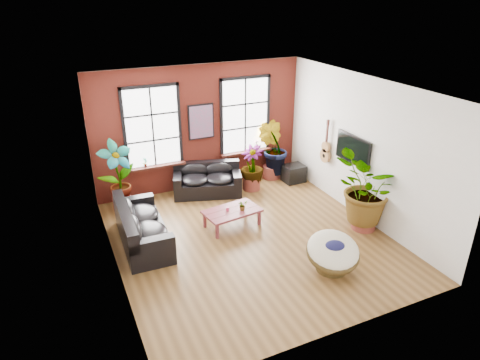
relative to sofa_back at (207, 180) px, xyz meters
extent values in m
cube|color=brown|center=(0.06, -2.70, -0.40)|extent=(6.00, 6.50, 0.02)
cube|color=white|center=(0.06, -2.70, 3.12)|extent=(6.00, 6.50, 0.02)
cube|color=#4A1611|center=(0.06, 0.56, 1.36)|extent=(6.00, 0.02, 3.50)
cube|color=silver|center=(0.06, -5.96, 1.36)|extent=(6.00, 0.02, 3.50)
cube|color=silver|center=(-2.95, -2.70, 1.36)|extent=(0.02, 6.50, 3.50)
cube|color=silver|center=(3.07, -2.70, 1.36)|extent=(0.02, 6.50, 3.50)
cube|color=white|center=(-1.29, 0.50, 1.56)|extent=(1.40, 0.02, 2.10)
cube|color=#33120E|center=(-1.29, 0.43, 0.48)|extent=(1.60, 0.22, 0.06)
cube|color=white|center=(1.41, 0.50, 1.56)|extent=(1.40, 0.02, 2.10)
cube|color=#33120E|center=(1.41, 0.43, 0.48)|extent=(1.60, 0.22, 0.06)
cube|color=black|center=(-0.02, -0.05, -0.17)|extent=(2.04, 1.43, 0.42)
cube|color=black|center=(0.09, 0.27, 0.25)|extent=(1.83, 0.78, 0.43)
cube|color=black|center=(-0.79, 0.20, 0.15)|extent=(0.49, 0.93, 0.22)
cube|color=black|center=(0.76, -0.30, 0.15)|extent=(0.49, 0.93, 0.22)
ellipsoid|color=black|center=(-0.37, 0.01, 0.10)|extent=(0.97, 0.96, 0.24)
ellipsoid|color=black|center=(-0.29, 0.26, 0.25)|extent=(0.81, 0.47, 0.41)
ellipsoid|color=black|center=(0.30, -0.21, 0.10)|extent=(0.97, 0.96, 0.24)
ellipsoid|color=black|center=(0.38, 0.04, 0.25)|extent=(0.81, 0.47, 0.41)
cube|color=black|center=(-2.23, -1.82, -0.16)|extent=(1.02, 2.30, 0.44)
cube|color=black|center=(-2.59, -1.81, 0.28)|extent=(0.31, 2.27, 0.45)
cube|color=black|center=(-2.26, -2.84, 0.17)|extent=(0.96, 0.26, 0.23)
cube|color=black|center=(-2.19, -0.81, 0.17)|extent=(0.96, 0.26, 0.23)
ellipsoid|color=black|center=(-2.19, -2.28, 0.12)|extent=(0.83, 1.02, 0.25)
ellipsoid|color=black|center=(-2.46, -2.27, 0.28)|extent=(0.29, 1.00, 0.44)
ellipsoid|color=black|center=(-2.16, -1.37, 0.12)|extent=(0.83, 1.02, 0.25)
ellipsoid|color=black|center=(-2.43, -1.37, 0.28)|extent=(0.29, 1.00, 0.44)
cube|color=maroon|center=(-0.10, -1.98, 0.02)|extent=(1.43, 0.94, 0.06)
cube|color=#33120E|center=(-0.08, -2.10, 0.05)|extent=(1.32, 0.20, 0.00)
cube|color=#33120E|center=(-0.12, -1.85, 0.05)|extent=(1.32, 0.20, 0.00)
cube|color=maroon|center=(-0.64, -2.36, -0.20)|extent=(0.08, 0.08, 0.37)
cube|color=maroon|center=(0.53, -2.19, -0.20)|extent=(0.08, 0.08, 0.37)
cube|color=maroon|center=(-0.73, -1.76, -0.20)|extent=(0.08, 0.08, 0.37)
cube|color=maroon|center=(0.44, -1.59, -0.20)|extent=(0.08, 0.08, 0.37)
cylinder|color=#C3305C|center=(-0.20, -1.94, 0.09)|extent=(0.09, 0.09, 0.09)
cylinder|color=#4C3B1B|center=(1.06, -4.45, -0.26)|extent=(0.79, 0.79, 0.25)
torus|color=#4C3B1B|center=(1.06, -4.45, 0.03)|extent=(1.37, 1.37, 0.50)
ellipsoid|color=silver|center=(1.06, -4.45, 0.10)|extent=(1.34, 1.38, 0.67)
ellipsoid|color=#151541|center=(1.04, -4.50, 0.22)|extent=(0.50, 0.45, 0.19)
cube|color=black|center=(0.06, 0.49, 1.56)|extent=(0.74, 0.04, 0.98)
cube|color=#0C7F8C|center=(0.06, 0.46, 1.56)|extent=(0.66, 0.02, 0.90)
cube|color=black|center=(3.01, -2.40, 1.26)|extent=(0.06, 1.25, 0.72)
cube|color=black|center=(2.97, -2.40, 1.26)|extent=(0.01, 1.15, 0.62)
cylinder|color=#B27F4C|center=(2.96, -1.35, 0.74)|extent=(0.09, 0.38, 0.38)
cylinder|color=#B27F4C|center=(2.96, -1.35, 0.99)|extent=(0.09, 0.30, 0.30)
cylinder|color=black|center=(2.95, -1.35, 0.74)|extent=(0.09, 0.11, 0.11)
cube|color=#33120E|center=(2.96, -1.35, 1.36)|extent=(0.04, 0.05, 0.55)
cube|color=#33120E|center=(2.96, -1.35, 1.68)|extent=(0.06, 0.06, 0.14)
cube|color=black|center=(2.63, -0.33, -0.13)|extent=(0.63, 0.53, 0.51)
cylinder|color=maroon|center=(-2.36, -0.01, -0.21)|extent=(0.61, 0.61, 0.35)
cylinder|color=maroon|center=(2.15, 0.18, -0.20)|extent=(0.57, 0.57, 0.38)
cylinder|color=maroon|center=(2.74, -3.39, -0.18)|extent=(0.60, 0.60, 0.42)
cylinder|color=maroon|center=(1.24, -0.29, -0.20)|extent=(0.59, 0.59, 0.37)
imported|color=#285817|center=(-2.39, 0.01, 0.63)|extent=(1.06, 0.88, 1.74)
imported|color=#285817|center=(2.17, 0.20, 0.56)|extent=(1.13, 1.12, 1.60)
imported|color=#285817|center=(2.70, -3.41, 0.65)|extent=(2.07, 2.00, 1.76)
imported|color=#285817|center=(1.26, -0.28, 0.34)|extent=(0.88, 0.88, 1.16)
imported|color=#285817|center=(0.14, -2.07, 0.17)|extent=(0.27, 0.25, 0.25)
imported|color=#285817|center=(-1.59, 0.43, 0.65)|extent=(0.17, 0.17, 0.27)
imported|color=#285817|center=(1.76, 0.43, 0.65)|extent=(0.19, 0.19, 0.27)
camera|label=1|loc=(-3.68, -10.31, 4.95)|focal=32.00mm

